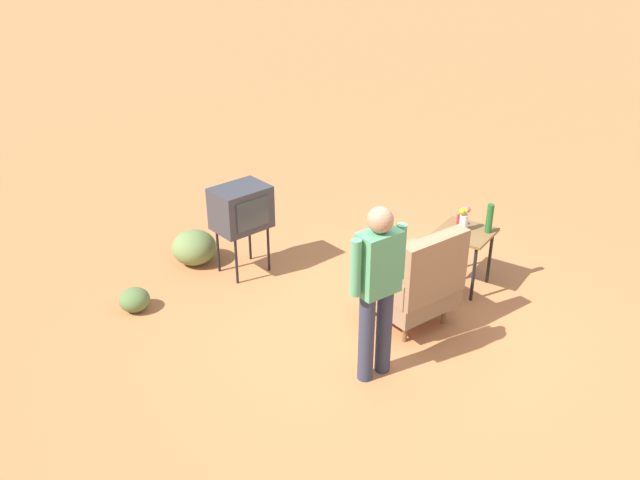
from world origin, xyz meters
TOP-DOWN VIEW (x-y plane):
  - ground_plane at (0.00, 0.00)m, footprint 60.00×60.00m
  - armchair at (-0.11, 0.08)m, footprint 0.97×0.99m
  - side_table at (-1.10, 0.16)m, footprint 0.56×0.56m
  - tv_on_stand at (-0.00, -2.02)m, footprint 0.69×0.58m
  - person_standing at (0.79, 0.16)m, footprint 0.54×0.33m
  - bottle_wine_green at (-1.21, 0.36)m, footprint 0.07×0.07m
  - soda_can_red at (-1.19, 0.05)m, footprint 0.07×0.07m
  - flower_vase at (-1.10, 0.13)m, footprint 0.14×0.10m
  - shrub_near at (0.17, -2.62)m, footprint 0.51×0.51m
  - shrub_lone at (1.27, -2.42)m, footprint 0.32×0.32m

SIDE VIEW (x-z plane):
  - ground_plane at x=0.00m, z-range 0.00..0.00m
  - shrub_lone at x=1.27m, z-range 0.00..0.25m
  - shrub_near at x=0.17m, z-range 0.00..0.40m
  - armchair at x=-0.11m, z-range -0.03..1.03m
  - side_table at x=-1.10m, z-range 0.23..0.89m
  - soda_can_red at x=-1.19m, z-range 0.66..0.78m
  - tv_on_stand at x=0.00m, z-range 0.27..1.30m
  - flower_vase at x=-1.10m, z-range 0.68..0.94m
  - bottle_wine_green at x=-1.21m, z-range 0.66..0.98m
  - person_standing at x=0.79m, z-range 0.12..1.76m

